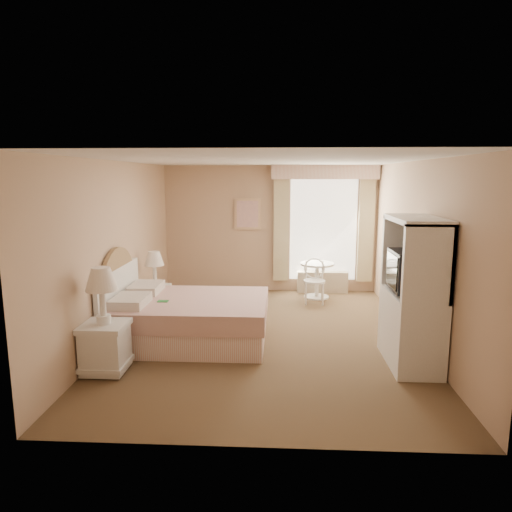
# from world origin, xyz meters

# --- Properties ---
(room) EXTENTS (4.21, 5.51, 2.51)m
(room) POSITION_xyz_m (0.00, 0.00, 1.25)
(room) COLOR brown
(room) RESTS_ON ground
(window) EXTENTS (2.05, 0.22, 2.51)m
(window) POSITION_xyz_m (1.05, 2.65, 1.34)
(window) COLOR white
(window) RESTS_ON room
(framed_art) EXTENTS (0.52, 0.04, 0.62)m
(framed_art) POSITION_xyz_m (-0.45, 2.71, 1.55)
(framed_art) COLOR #D4AA82
(framed_art) RESTS_ON room
(bed) EXTENTS (2.10, 1.60, 1.42)m
(bed) POSITION_xyz_m (-1.12, -0.23, 0.34)
(bed) COLOR #DCA08F
(bed) RESTS_ON room
(nightstand_near) EXTENTS (0.51, 0.51, 1.24)m
(nightstand_near) POSITION_xyz_m (-1.84, -1.32, 0.47)
(nightstand_near) COLOR white
(nightstand_near) RESTS_ON room
(nightstand_far) EXTENTS (0.44, 0.44, 1.07)m
(nightstand_far) POSITION_xyz_m (-1.84, 0.87, 0.40)
(nightstand_far) COLOR white
(nightstand_far) RESTS_ON room
(round_table) EXTENTS (0.64, 0.64, 0.67)m
(round_table) POSITION_xyz_m (0.90, 2.20, 0.45)
(round_table) COLOR white
(round_table) RESTS_ON room
(cafe_chair) EXTENTS (0.40, 0.40, 0.81)m
(cafe_chair) POSITION_xyz_m (0.83, 1.87, 0.47)
(cafe_chair) COLOR white
(cafe_chair) RESTS_ON room
(armoire) EXTENTS (0.55, 1.09, 1.81)m
(armoire) POSITION_xyz_m (1.81, -0.86, 0.75)
(armoire) COLOR white
(armoire) RESTS_ON room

